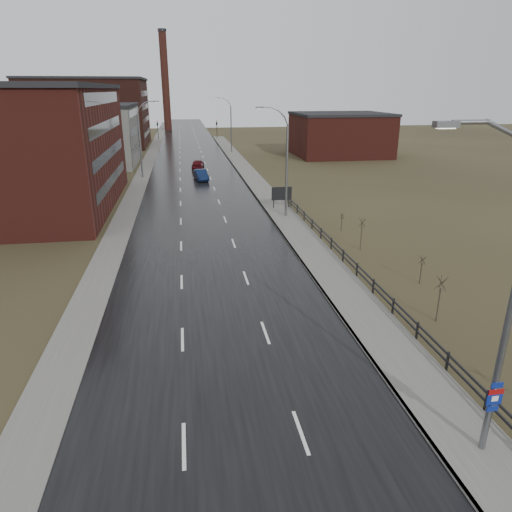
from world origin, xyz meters
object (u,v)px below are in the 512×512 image
object	(u,v)px
streetlight_main	(503,308)
car_far	(198,164)
billboard	(282,194)
car_near	(201,175)

from	to	relation	value
streetlight_main	car_far	bearing A→B (deg)	96.53
billboard	car_near	xyz separation A→B (m)	(-8.29, 18.86, -0.94)
car_near	car_far	bearing A→B (deg)	83.12
billboard	car_far	world-z (taller)	billboard
streetlight_main	billboard	distance (m)	37.91
car_far	streetlight_main	bearing A→B (deg)	104.19
billboard	car_near	size ratio (longest dim) A/B	0.53
streetlight_main	billboard	size ratio (longest dim) A/B	4.73
billboard	streetlight_main	bearing A→B (deg)	-90.95
car_near	car_far	xyz separation A→B (m)	(-0.05, 10.82, 0.01)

